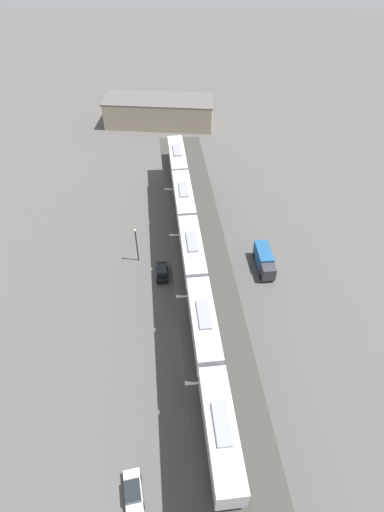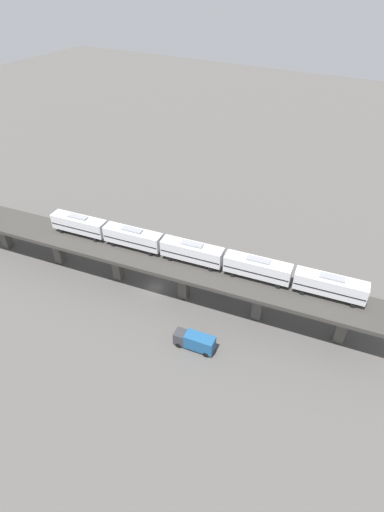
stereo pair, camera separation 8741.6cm
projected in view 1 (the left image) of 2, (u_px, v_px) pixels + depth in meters
ground_plane at (207, 339)px, 57.48m from camera, size 400.00×400.00×0.00m
elevated_viaduct at (209, 310)px, 52.62m from camera, size 20.22×92.31×8.00m
subway_train at (192, 251)px, 55.63m from camera, size 10.85×62.24×4.45m
street_car_black at (162, 272)px, 66.00m from camera, size 2.27×4.55×1.89m
street_car_white at (133, 492)px, 42.40m from camera, size 2.75×4.69×1.89m
delivery_truck at (264, 260)px, 66.88m from camera, size 3.08×7.41×3.20m
street_lamp at (136, 242)px, 66.56m from camera, size 0.44×0.44×6.94m
warehouse_building at (160, 112)px, 105.25m from camera, size 29.14×11.97×6.80m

